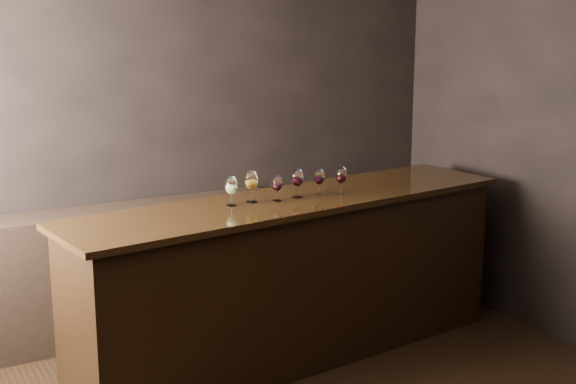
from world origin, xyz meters
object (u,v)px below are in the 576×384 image
glass_white (231,187)px  glass_red_d (341,176)px  glass_red_a (277,184)px  bar_counter (293,282)px  glass_red_c (319,178)px  glass_amber (251,181)px  glass_red_b (297,179)px  back_bar_shelf (100,275)px

glass_white → glass_red_d: 0.85m
glass_red_a → glass_red_d: bearing=-2.1°
glass_white → glass_red_a: (0.34, -0.02, -0.01)m
glass_white → bar_counter: bearing=-1.3°
glass_red_c → glass_red_d: size_ratio=0.94×
glass_amber → glass_red_a: size_ratio=1.24×
glass_amber → glass_red_c: size_ratio=1.21×
glass_white → glass_red_a: 0.34m
glass_white → glass_red_c: size_ratio=1.10×
bar_counter → glass_red_a: size_ratio=18.71×
bar_counter → glass_red_a: glass_red_a is taller
glass_red_a → glass_red_b: size_ratio=0.89×
glass_red_d → glass_red_a: bearing=177.9°
bar_counter → glass_white: glass_white is taller
glass_red_b → bar_counter: bearing=-160.4°
glass_white → glass_red_d: size_ratio=1.03×
glass_red_a → glass_red_c: size_ratio=0.98×
glass_amber → glass_red_b: 0.35m
bar_counter → glass_red_c: 0.77m
bar_counter → glass_red_d: (0.38, -0.03, 0.74)m
back_bar_shelf → glass_red_d: size_ratio=14.89×
bar_counter → glass_white: (-0.47, 0.01, 0.75)m
glass_red_c → glass_red_b: bearing=-178.1°
back_bar_shelf → glass_red_c: glass_red_c is taller
back_bar_shelf → glass_amber: 1.51m
back_bar_shelf → glass_amber: bearing=-49.3°
glass_white → glass_amber: bearing=9.2°
glass_white → glass_red_b: same height
glass_amber → glass_red_d: (0.68, -0.07, -0.02)m
glass_red_a → glass_red_c: (0.36, 0.03, 0.00)m
back_bar_shelf → glass_red_c: (1.36, -0.97, 0.80)m
glass_red_b → glass_red_c: size_ratio=1.10×
back_bar_shelf → glass_amber: size_ratio=13.10×
glass_amber → glass_red_a: 0.18m
glass_red_b → glass_red_d: 0.34m
bar_counter → glass_red_a: 0.75m
bar_counter → glass_amber: size_ratio=15.13×
back_bar_shelf → glass_white: bearing=-56.1°
glass_red_c → glass_red_d: (0.15, -0.05, 0.01)m
back_bar_shelf → glass_red_d: (1.51, -1.02, 0.81)m
glass_amber → glass_red_a: glass_amber is taller
back_bar_shelf → glass_amber: glass_amber is taller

